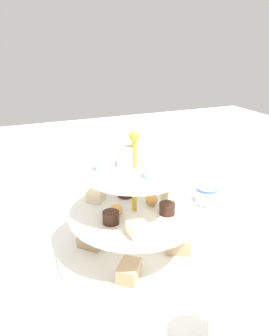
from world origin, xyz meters
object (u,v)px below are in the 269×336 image
at_px(water_glass_tall_right, 235,323).
at_px(water_glass_short_left, 152,183).
at_px(tiered_serving_stand, 134,221).
at_px(teacup_with_saucer, 206,196).

bearing_deg(water_glass_tall_right, water_glass_short_left, -13.41).
bearing_deg(water_glass_tall_right, tiered_serving_stand, 6.62).
bearing_deg(tiered_serving_stand, water_glass_short_left, -33.52).
relative_size(tiered_serving_stand, water_glass_tall_right, 2.71).
xyz_separation_m(water_glass_tall_right, water_glass_short_left, (0.49, -0.12, -0.02)).
bearing_deg(teacup_with_saucer, tiered_serving_stand, 115.40).
xyz_separation_m(water_glass_tall_right, teacup_with_saucer, (0.39, -0.22, -0.03)).
height_order(water_glass_tall_right, water_glass_short_left, water_glass_tall_right).
height_order(water_glass_short_left, teacup_with_saucer, water_glass_short_left).
bearing_deg(teacup_with_saucer, water_glass_short_left, 46.04).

